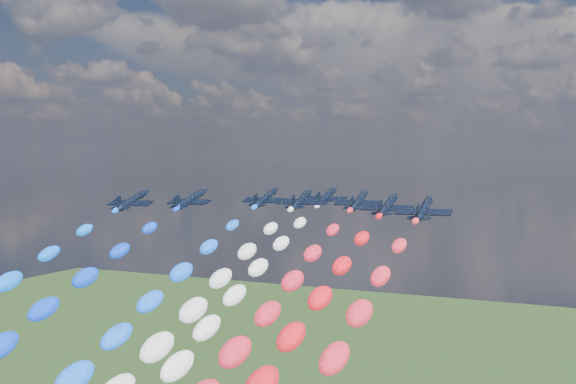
% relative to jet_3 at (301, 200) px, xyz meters
% --- Properties ---
extents(jet_0, '(10.55, 13.95, 6.64)m').
position_rel_jet_3_xyz_m(jet_0, '(-30.60, -17.74, 0.00)').
color(jet_0, black).
extents(jet_1, '(10.51, 13.92, 6.64)m').
position_rel_jet_3_xyz_m(jet_1, '(-21.77, -9.19, 0.00)').
color(jet_1, black).
extents(jet_2, '(9.98, 13.54, 6.64)m').
position_rel_jet_3_xyz_m(jet_2, '(-9.93, 2.82, 0.00)').
color(jet_2, black).
extents(jet_3, '(10.61, 13.98, 6.64)m').
position_rel_jet_3_xyz_m(jet_3, '(0.00, 0.00, 0.00)').
color(jet_3, black).
extents(jet_4, '(9.79, 13.40, 6.64)m').
position_rel_jet_3_xyz_m(jet_4, '(0.17, 13.78, 0.00)').
color(jet_4, black).
extents(jet_5, '(10.52, 13.92, 6.64)m').
position_rel_jet_3_xyz_m(jet_5, '(11.98, 2.63, 0.00)').
color(jet_5, black).
extents(jet_6, '(9.95, 13.52, 6.64)m').
position_rel_jet_3_xyz_m(jet_6, '(21.88, -9.19, 0.00)').
color(jet_6, black).
extents(jet_7, '(10.44, 13.87, 6.64)m').
position_rel_jet_3_xyz_m(jet_7, '(30.64, -16.53, 0.00)').
color(jet_7, black).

